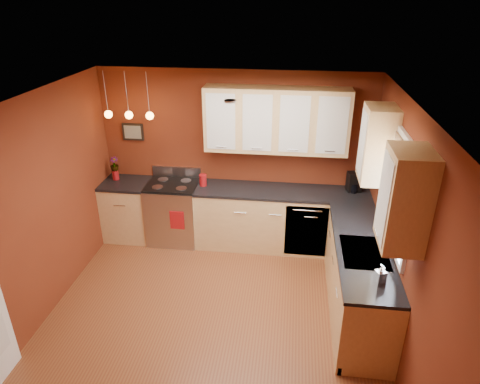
# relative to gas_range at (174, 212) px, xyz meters

# --- Properties ---
(floor) EXTENTS (4.20, 4.20, 0.00)m
(floor) POSITION_rel_gas_range_xyz_m (0.92, -1.80, -0.48)
(floor) COLOR brown
(floor) RESTS_ON ground
(ceiling) EXTENTS (4.00, 4.20, 0.02)m
(ceiling) POSITION_rel_gas_range_xyz_m (0.92, -1.80, 2.12)
(ceiling) COLOR beige
(ceiling) RESTS_ON wall_back
(wall_back) EXTENTS (4.00, 0.02, 2.60)m
(wall_back) POSITION_rel_gas_range_xyz_m (0.92, 0.30, 0.82)
(wall_back) COLOR maroon
(wall_back) RESTS_ON floor
(wall_left) EXTENTS (0.02, 4.20, 2.60)m
(wall_left) POSITION_rel_gas_range_xyz_m (-1.08, -1.80, 0.82)
(wall_left) COLOR maroon
(wall_left) RESTS_ON floor
(wall_right) EXTENTS (0.02, 4.20, 2.60)m
(wall_right) POSITION_rel_gas_range_xyz_m (2.92, -1.80, 0.82)
(wall_right) COLOR maroon
(wall_right) RESTS_ON floor
(base_cabinets_back_left) EXTENTS (0.70, 0.60, 0.90)m
(base_cabinets_back_left) POSITION_rel_gas_range_xyz_m (-0.73, -0.00, -0.03)
(base_cabinets_back_left) COLOR #DFB677
(base_cabinets_back_left) RESTS_ON floor
(base_cabinets_back_right) EXTENTS (2.54, 0.60, 0.90)m
(base_cabinets_back_right) POSITION_rel_gas_range_xyz_m (1.65, -0.00, -0.03)
(base_cabinets_back_right) COLOR #DFB677
(base_cabinets_back_right) RESTS_ON floor
(base_cabinets_right) EXTENTS (0.60, 2.10, 0.90)m
(base_cabinets_right) POSITION_rel_gas_range_xyz_m (2.62, -1.35, -0.03)
(base_cabinets_right) COLOR #DFB677
(base_cabinets_right) RESTS_ON floor
(counter_back_left) EXTENTS (0.70, 0.62, 0.04)m
(counter_back_left) POSITION_rel_gas_range_xyz_m (-0.73, -0.00, 0.44)
(counter_back_left) COLOR black
(counter_back_left) RESTS_ON base_cabinets_back_left
(counter_back_right) EXTENTS (2.54, 0.62, 0.04)m
(counter_back_right) POSITION_rel_gas_range_xyz_m (1.65, -0.00, 0.44)
(counter_back_right) COLOR black
(counter_back_right) RESTS_ON base_cabinets_back_right
(counter_right) EXTENTS (0.62, 2.10, 0.04)m
(counter_right) POSITION_rel_gas_range_xyz_m (2.62, -1.35, 0.44)
(counter_right) COLOR black
(counter_right) RESTS_ON base_cabinets_right
(gas_range) EXTENTS (0.76, 0.64, 1.11)m
(gas_range) POSITION_rel_gas_range_xyz_m (0.00, 0.00, 0.00)
(gas_range) COLOR #AFAFB3
(gas_range) RESTS_ON floor
(dishwasher_front) EXTENTS (0.60, 0.02, 0.80)m
(dishwasher_front) POSITION_rel_gas_range_xyz_m (2.02, -0.29, -0.03)
(dishwasher_front) COLOR #AFAFB3
(dishwasher_front) RESTS_ON base_cabinets_back_right
(sink) EXTENTS (0.50, 0.70, 0.33)m
(sink) POSITION_rel_gas_range_xyz_m (2.62, -1.50, 0.43)
(sink) COLOR #96969C
(sink) RESTS_ON counter_right
(window) EXTENTS (0.06, 1.02, 1.22)m
(window) POSITION_rel_gas_range_xyz_m (2.89, -1.50, 1.21)
(window) COLOR white
(window) RESTS_ON wall_right
(upper_cabinets_back) EXTENTS (2.00, 0.35, 0.90)m
(upper_cabinets_back) POSITION_rel_gas_range_xyz_m (1.52, 0.12, 1.47)
(upper_cabinets_back) COLOR #DFB677
(upper_cabinets_back) RESTS_ON wall_back
(upper_cabinets_right) EXTENTS (0.35, 1.95, 0.90)m
(upper_cabinets_right) POSITION_rel_gas_range_xyz_m (2.75, -1.48, 1.47)
(upper_cabinets_right) COLOR #DFB677
(upper_cabinets_right) RESTS_ON wall_right
(wall_picture) EXTENTS (0.32, 0.03, 0.26)m
(wall_picture) POSITION_rel_gas_range_xyz_m (-0.63, 0.28, 1.17)
(wall_picture) COLOR black
(wall_picture) RESTS_ON wall_back
(pendant_lights) EXTENTS (0.71, 0.11, 0.66)m
(pendant_lights) POSITION_rel_gas_range_xyz_m (-0.53, -0.05, 1.53)
(pendant_lights) COLOR #96969C
(pendant_lights) RESTS_ON ceiling
(red_canister) EXTENTS (0.11, 0.11, 0.17)m
(red_canister) POSITION_rel_gas_range_xyz_m (0.47, 0.03, 0.55)
(red_canister) COLOR maroon
(red_canister) RESTS_ON counter_back_right
(red_vase) EXTENTS (0.09, 0.09, 0.15)m
(red_vase) POSITION_rel_gas_range_xyz_m (-0.91, 0.08, 0.53)
(red_vase) COLOR maroon
(red_vase) RESTS_ON counter_back_left
(flowers) EXTENTS (0.15, 0.15, 0.23)m
(flowers) POSITION_rel_gas_range_xyz_m (-0.91, 0.08, 0.71)
(flowers) COLOR maroon
(flowers) RESTS_ON red_vase
(coffee_maker) EXTENTS (0.22, 0.22, 0.28)m
(coffee_maker) POSITION_rel_gas_range_xyz_m (2.67, 0.12, 0.59)
(coffee_maker) COLOR black
(coffee_maker) RESTS_ON counter_back_right
(soap_pump) EXTENTS (0.13, 0.13, 0.21)m
(soap_pump) POSITION_rel_gas_range_xyz_m (2.69, -2.05, 0.57)
(soap_pump) COLOR silver
(soap_pump) RESTS_ON counter_right
(dish_towel) EXTENTS (0.21, 0.01, 0.29)m
(dish_towel) POSITION_rel_gas_range_xyz_m (0.14, -0.33, 0.04)
(dish_towel) COLOR maroon
(dish_towel) RESTS_ON gas_range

